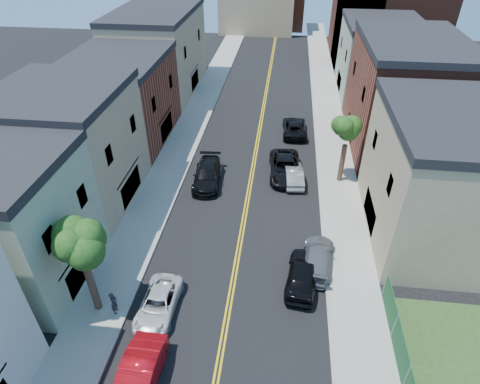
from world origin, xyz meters
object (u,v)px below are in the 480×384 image
(grey_car_left, at_px, (207,175))
(black_car_left, at_px, (207,175))
(white_pickup, at_px, (158,304))
(black_car_right, at_px, (302,274))
(dark_car_right_far, at_px, (295,127))
(pedestrian_left, at_px, (114,303))
(red_sedan, at_px, (137,380))
(grey_car_right, at_px, (317,257))
(silver_car_right, at_px, (294,175))
(black_suv_lane, at_px, (285,167))

(grey_car_left, xyz_separation_m, black_car_left, (0.00, 0.01, 0.04))
(white_pickup, height_order, black_car_right, black_car_right)
(black_car_left, distance_m, dark_car_right_far, 12.94)
(pedestrian_left, bearing_deg, grey_car_left, -22.59)
(black_car_left, relative_size, black_car_right, 1.16)
(red_sedan, bearing_deg, dark_car_right_far, 76.26)
(grey_car_right, bearing_deg, dark_car_right_far, -77.40)
(grey_car_left, distance_m, black_car_right, 13.61)
(silver_car_right, height_order, black_suv_lane, black_suv_lane)
(black_car_right, height_order, silver_car_right, black_car_right)
(grey_car_right, height_order, black_suv_lane, black_suv_lane)
(grey_car_right, bearing_deg, black_suv_lane, -69.68)
(grey_car_left, xyz_separation_m, silver_car_right, (7.60, 1.09, -0.06))
(grey_car_left, bearing_deg, pedestrian_left, -93.84)
(red_sedan, height_order, white_pickup, red_sedan)
(silver_car_right, bearing_deg, dark_car_right_far, -95.51)
(grey_car_right, bearing_deg, black_car_left, -36.71)
(grey_car_left, relative_size, pedestrian_left, 2.81)
(black_car_left, height_order, black_car_right, black_car_right)
(white_pickup, distance_m, black_car_left, 14.12)
(white_pickup, relative_size, pedestrian_left, 2.83)
(white_pickup, relative_size, grey_car_right, 0.93)
(grey_car_left, bearing_deg, black_suv_lane, 23.99)
(red_sedan, bearing_deg, white_pickup, 95.07)
(white_pickup, xyz_separation_m, pedestrian_left, (-2.53, -0.48, 0.32))
(black_car_right, bearing_deg, red_sedan, 50.83)
(grey_car_left, bearing_deg, silver_car_right, 15.60)
(black_car_right, distance_m, pedestrian_left, 11.78)
(silver_car_right, relative_size, pedestrian_left, 2.70)
(white_pickup, bearing_deg, black_car_left, 89.79)
(grey_car_right, xyz_separation_m, dark_car_right_far, (-1.70, 19.56, 0.03))
(white_pickup, xyz_separation_m, silver_car_right, (7.97, 15.20, 0.08))
(black_car_right, xyz_separation_m, silver_car_right, (-0.65, 11.91, -0.11))
(grey_car_left, relative_size, grey_car_right, 0.92)
(grey_car_right, distance_m, pedestrian_left, 13.39)
(silver_car_right, bearing_deg, black_car_left, 2.60)
(grey_car_right, bearing_deg, silver_car_right, -72.88)
(red_sedan, xyz_separation_m, dark_car_right_far, (7.60, 29.44, -0.10))
(red_sedan, distance_m, black_suv_lane, 22.06)
(red_sedan, bearing_deg, grey_car_left, 90.74)
(dark_car_right_far, height_order, pedestrian_left, pedestrian_left)
(dark_car_right_far, bearing_deg, black_suv_lane, 82.21)
(grey_car_left, xyz_separation_m, grey_car_right, (9.30, -9.08, -0.06))
(grey_car_right, distance_m, silver_car_right, 10.32)
(white_pickup, bearing_deg, black_car_right, 22.15)
(silver_car_right, distance_m, black_suv_lane, 1.23)
(silver_car_right, bearing_deg, red_sedan, 63.73)
(dark_car_right_far, xyz_separation_m, black_suv_lane, (-0.80, -8.46, 0.09))
(black_car_left, bearing_deg, grey_car_right, -48.33)
(white_pickup, distance_m, black_car_right, 9.23)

